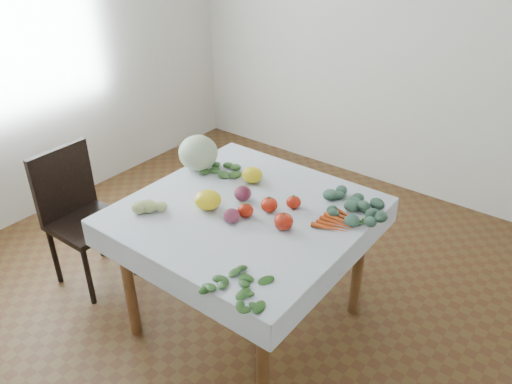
# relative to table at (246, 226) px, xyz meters

# --- Properties ---
(ground) EXTENTS (4.00, 4.00, 0.00)m
(ground) POSITION_rel_table_xyz_m (0.00, 0.00, -0.65)
(ground) COLOR #553A1B
(back_wall) EXTENTS (4.00, 0.04, 2.70)m
(back_wall) POSITION_rel_table_xyz_m (0.00, 2.00, 0.70)
(back_wall) COLOR white
(back_wall) RESTS_ON ground
(left_wall) EXTENTS (0.04, 4.00, 2.70)m
(left_wall) POSITION_rel_table_xyz_m (-2.00, 0.00, 0.70)
(left_wall) COLOR white
(left_wall) RESTS_ON ground
(table) EXTENTS (1.00, 1.00, 0.75)m
(table) POSITION_rel_table_xyz_m (0.00, 0.00, 0.00)
(table) COLOR brown
(table) RESTS_ON ground
(tablecloth) EXTENTS (1.12, 1.12, 0.01)m
(tablecloth) POSITION_rel_table_xyz_m (0.00, 0.00, 0.10)
(tablecloth) COLOR white
(tablecloth) RESTS_ON table
(chair) EXTENTS (0.39, 0.39, 0.86)m
(chair) POSITION_rel_table_xyz_m (-1.07, -0.28, -0.16)
(chair) COLOR black
(chair) RESTS_ON ground
(cabbage) EXTENTS (0.28, 0.28, 0.20)m
(cabbage) POSITION_rel_table_xyz_m (-0.48, 0.18, 0.20)
(cabbage) COLOR #AEC2A2
(cabbage) RESTS_ON tablecloth
(tomato_a) EXTENTS (0.09, 0.09, 0.07)m
(tomato_a) POSITION_rel_table_xyz_m (0.04, -0.05, 0.14)
(tomato_a) COLOR #B31D0B
(tomato_a) RESTS_ON tablecloth
(tomato_b) EXTENTS (0.10, 0.10, 0.08)m
(tomato_b) POSITION_rel_table_xyz_m (0.25, -0.03, 0.14)
(tomato_b) COLOR #B31D0B
(tomato_b) RESTS_ON tablecloth
(tomato_c) EXTENTS (0.11, 0.11, 0.07)m
(tomato_c) POSITION_rel_table_xyz_m (0.10, 0.05, 0.14)
(tomato_c) COLOR #B31D0B
(tomato_c) RESTS_ON tablecloth
(tomato_d) EXTENTS (0.09, 0.09, 0.06)m
(tomato_d) POSITION_rel_table_xyz_m (0.18, 0.15, 0.13)
(tomato_d) COLOR #B31D0B
(tomato_d) RESTS_ON tablecloth
(heirloom_back) EXTENTS (0.13, 0.13, 0.08)m
(heirloom_back) POSITION_rel_table_xyz_m (-0.15, 0.24, 0.14)
(heirloom_back) COLOR yellow
(heirloom_back) RESTS_ON tablecloth
(heirloom_front) EXTENTS (0.17, 0.17, 0.09)m
(heirloom_front) POSITION_rel_table_xyz_m (-0.15, -0.11, 0.15)
(heirloom_front) COLOR yellow
(heirloom_front) RESTS_ON tablecloth
(onion_a) EXTENTS (0.09, 0.09, 0.07)m
(onion_a) POSITION_rel_table_xyz_m (0.02, -0.13, 0.14)
(onion_a) COLOR #5A1935
(onion_a) RESTS_ON tablecloth
(onion_b) EXTENTS (0.11, 0.11, 0.08)m
(onion_b) POSITION_rel_table_xyz_m (-0.07, 0.06, 0.14)
(onion_b) COLOR #5A1935
(onion_b) RESTS_ON tablecloth
(tomatillo_cluster) EXTENTS (0.16, 0.13, 0.05)m
(tomatillo_cluster) POSITION_rel_table_xyz_m (-0.34, -0.32, 0.13)
(tomatillo_cluster) COLOR #B7C471
(tomatillo_cluster) RESTS_ON tablecloth
(carrot_bunch) EXTENTS (0.18, 0.21, 0.03)m
(carrot_bunch) POSITION_rel_table_xyz_m (0.44, 0.16, 0.12)
(carrot_bunch) COLOR #DB5018
(carrot_bunch) RESTS_ON tablecloth
(kale_bunch) EXTENTS (0.32, 0.29, 0.04)m
(kale_bunch) POSITION_rel_table_xyz_m (0.44, 0.30, 0.12)
(kale_bunch) COLOR #3C624B
(kale_bunch) RESTS_ON tablecloth
(basil_bunch) EXTENTS (0.26, 0.23, 0.01)m
(basil_bunch) POSITION_rel_table_xyz_m (0.37, -0.48, 0.11)
(basil_bunch) COLOR #1F4B17
(basil_bunch) RESTS_ON tablecloth
(dill_bunch) EXTENTS (0.24, 0.21, 0.03)m
(dill_bunch) POSITION_rel_table_xyz_m (-0.34, 0.21, 0.12)
(dill_bunch) COLOR #3F6E32
(dill_bunch) RESTS_ON tablecloth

